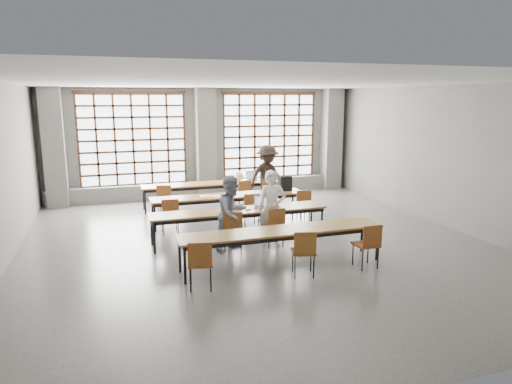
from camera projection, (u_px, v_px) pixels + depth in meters
floor at (257, 244)px, 10.15m from camera, size 11.00×11.00×0.00m
ceiling at (257, 83)px, 9.44m from camera, size 11.00×11.00×0.00m
wall_back at (204, 142)px, 14.91m from camera, size 10.00×0.00×10.00m
wall_front at (424, 241)px, 4.68m from camera, size 10.00×0.00×10.00m
wall_right at (447, 157)px, 11.33m from camera, size 0.00×11.00×11.00m
column_left at (54, 148)px, 13.28m from camera, size 0.60×0.55×3.50m
column_mid at (206, 143)px, 14.65m from camera, size 0.60×0.55×3.50m
column_right at (331, 139)px, 16.03m from camera, size 0.60×0.55×3.50m
window_left at (133, 140)px, 14.12m from camera, size 3.32×0.12×3.00m
window_right at (269, 136)px, 15.50m from camera, size 3.32×0.12×3.00m
sill_ledge at (206, 189)px, 15.03m from camera, size 9.80×0.35×0.50m
desk_row_a at (211, 185)px, 13.44m from camera, size 4.00×0.70×0.73m
desk_row_b at (229, 197)px, 11.80m from camera, size 4.00×0.70×0.73m
desk_row_c at (239, 212)px, 10.24m from camera, size 4.00×0.70×0.73m
desk_row_d at (282, 233)px, 8.69m from camera, size 4.00×0.70×0.73m
chair_back_left at (165, 197)px, 12.45m from camera, size 0.51×0.52×0.88m
chair_back_mid at (243, 192)px, 13.13m from camera, size 0.48×0.49×0.88m
chair_back_right at (268, 190)px, 13.36m from camera, size 0.49×0.49×0.88m
chair_mid_left at (170, 213)px, 10.75m from camera, size 0.43×0.43×0.88m
chair_mid_centre at (251, 206)px, 11.36m from camera, size 0.43×0.44×0.88m
chair_mid_right at (302, 202)px, 11.79m from camera, size 0.44×0.44×0.88m
chair_front_left at (233, 227)px, 9.58m from camera, size 0.52×0.52×0.88m
chair_front_right at (274, 223)px, 9.87m from camera, size 0.46×0.46×0.88m
chair_near_left at (200, 260)px, 7.61m from camera, size 0.50×0.50×0.88m
chair_near_mid at (304, 249)px, 8.19m from camera, size 0.52×0.52×0.88m
chair_near_right at (368, 241)px, 8.59m from camera, size 0.43×0.43×0.88m
student_male at (272, 208)px, 9.92m from camera, size 0.70×0.57×1.67m
student_female at (232, 213)px, 9.65m from camera, size 0.98×0.91×1.61m
student_back at (267, 176)px, 13.41m from camera, size 1.30×0.90×1.84m
laptop_front at (262, 204)px, 10.49m from camera, size 0.44×0.41×0.26m
laptop_back at (253, 178)px, 13.92m from camera, size 0.40×0.35×0.26m
mouse at (279, 206)px, 10.49m from camera, size 0.11×0.09×0.04m
green_box at (236, 207)px, 10.28m from camera, size 0.26×0.11×0.09m
phone at (248, 210)px, 10.19m from camera, size 0.14×0.09×0.01m
paper_sheet_a at (205, 196)px, 11.65m from camera, size 0.30×0.21×0.00m
paper_sheet_b at (218, 196)px, 11.65m from camera, size 0.33×0.26×0.00m
paper_sheet_c at (232, 194)px, 11.81m from camera, size 0.34×0.27×0.00m
backpack at (286, 183)px, 12.28m from camera, size 0.33×0.22×0.40m
plastic_bag at (239, 176)px, 13.72m from camera, size 0.30×0.26×0.29m
red_pouch at (200, 260)px, 7.70m from camera, size 0.21×0.11×0.06m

